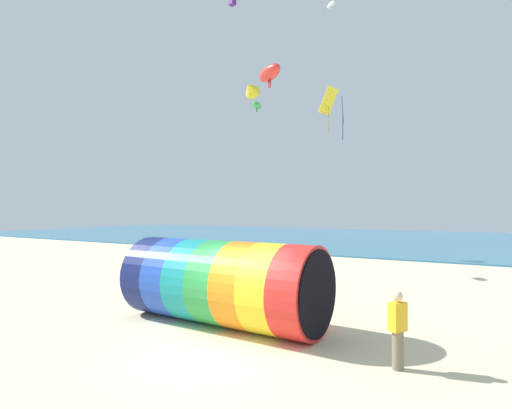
{
  "coord_description": "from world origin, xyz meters",
  "views": [
    {
      "loc": [
        5.5,
        -7.83,
        3.35
      ],
      "look_at": [
        -1.26,
        3.87,
        3.55
      ],
      "focal_mm": 28.0,
      "sensor_mm": 36.0,
      "label": 1
    }
  ],
  "objects_px": {
    "giant_inflatable_tube": "(223,282)",
    "kite_yellow_delta": "(251,88)",
    "kite_handler": "(398,330)",
    "kite_blue_diamond": "(343,111)",
    "kite_yellow_diamond": "(329,101)",
    "kite_red_parafoil": "(270,73)",
    "kite_green_parafoil": "(257,105)",
    "kite_white_parafoil": "(331,5)"
  },
  "relations": [
    {
      "from": "giant_inflatable_tube",
      "to": "kite_yellow_delta",
      "type": "distance_m",
      "value": 20.95
    },
    {
      "from": "kite_handler",
      "to": "kite_blue_diamond",
      "type": "bearing_deg",
      "value": 117.05
    },
    {
      "from": "kite_yellow_diamond",
      "to": "kite_yellow_delta",
      "type": "relative_size",
      "value": 1.08
    },
    {
      "from": "kite_blue_diamond",
      "to": "kite_yellow_delta",
      "type": "bearing_deg",
      "value": 134.76
    },
    {
      "from": "giant_inflatable_tube",
      "to": "kite_yellow_delta",
      "type": "height_order",
      "value": "kite_yellow_delta"
    },
    {
      "from": "kite_red_parafoil",
      "to": "kite_blue_diamond",
      "type": "height_order",
      "value": "kite_red_parafoil"
    },
    {
      "from": "kite_yellow_diamond",
      "to": "kite_green_parafoil",
      "type": "relative_size",
      "value": 2.03
    },
    {
      "from": "giant_inflatable_tube",
      "to": "kite_blue_diamond",
      "type": "bearing_deg",
      "value": 69.2
    },
    {
      "from": "giant_inflatable_tube",
      "to": "kite_white_parafoil",
      "type": "relative_size",
      "value": 6.98
    },
    {
      "from": "kite_handler",
      "to": "kite_yellow_delta",
      "type": "height_order",
      "value": "kite_yellow_delta"
    },
    {
      "from": "kite_red_parafoil",
      "to": "kite_white_parafoil",
      "type": "bearing_deg",
      "value": 99.94
    },
    {
      "from": "kite_white_parafoil",
      "to": "kite_green_parafoil",
      "type": "xyz_separation_m",
      "value": [
        -2.71,
        -4.99,
        -7.36
      ]
    },
    {
      "from": "kite_handler",
      "to": "kite_green_parafoil",
      "type": "height_order",
      "value": "kite_green_parafoil"
    },
    {
      "from": "kite_handler",
      "to": "kite_yellow_delta",
      "type": "distance_m",
      "value": 24.25
    },
    {
      "from": "kite_yellow_diamond",
      "to": "kite_blue_diamond",
      "type": "relative_size",
      "value": 1.54
    },
    {
      "from": "kite_white_parafoil",
      "to": "kite_yellow_delta",
      "type": "distance_m",
      "value": 7.77
    },
    {
      "from": "kite_red_parafoil",
      "to": "kite_handler",
      "type": "bearing_deg",
      "value": -34.19
    },
    {
      "from": "giant_inflatable_tube",
      "to": "kite_handler",
      "type": "bearing_deg",
      "value": -10.01
    },
    {
      "from": "kite_green_parafoil",
      "to": "kite_blue_diamond",
      "type": "xyz_separation_m",
      "value": [
        6.61,
        -4.86,
        -2.23
      ]
    },
    {
      "from": "kite_white_parafoil",
      "to": "kite_red_parafoil",
      "type": "height_order",
      "value": "kite_white_parafoil"
    },
    {
      "from": "kite_white_parafoil",
      "to": "kite_yellow_diamond",
      "type": "height_order",
      "value": "kite_white_parafoil"
    },
    {
      "from": "kite_blue_diamond",
      "to": "kite_yellow_delta",
      "type": "distance_m",
      "value": 15.58
    },
    {
      "from": "kite_handler",
      "to": "kite_red_parafoil",
      "type": "bearing_deg",
      "value": 145.81
    },
    {
      "from": "giant_inflatable_tube",
      "to": "kite_red_parafoil",
      "type": "bearing_deg",
      "value": 82.51
    },
    {
      "from": "kite_white_parafoil",
      "to": "kite_yellow_diamond",
      "type": "bearing_deg",
      "value": -72.91
    },
    {
      "from": "giant_inflatable_tube",
      "to": "kite_handler",
      "type": "xyz_separation_m",
      "value": [
        5.1,
        -0.9,
        -0.39
      ]
    },
    {
      "from": "kite_handler",
      "to": "kite_yellow_delta",
      "type": "bearing_deg",
      "value": 129.14
    },
    {
      "from": "kite_white_parafoil",
      "to": "kite_green_parafoil",
      "type": "distance_m",
      "value": 9.3
    },
    {
      "from": "giant_inflatable_tube",
      "to": "kite_yellow_delta",
      "type": "relative_size",
      "value": 2.77
    },
    {
      "from": "giant_inflatable_tube",
      "to": "kite_handler",
      "type": "height_order",
      "value": "giant_inflatable_tube"
    },
    {
      "from": "kite_handler",
      "to": "kite_white_parafoil",
      "type": "bearing_deg",
      "value": 113.72
    },
    {
      "from": "kite_yellow_diamond",
      "to": "kite_yellow_delta",
      "type": "xyz_separation_m",
      "value": [
        -7.6,
        4.37,
        3.05
      ]
    },
    {
      "from": "kite_handler",
      "to": "kite_white_parafoil",
      "type": "relative_size",
      "value": 1.84
    },
    {
      "from": "kite_white_parafoil",
      "to": "kite_green_parafoil",
      "type": "height_order",
      "value": "kite_white_parafoil"
    },
    {
      "from": "kite_red_parafoil",
      "to": "kite_blue_diamond",
      "type": "relative_size",
      "value": 0.92
    },
    {
      "from": "kite_red_parafoil",
      "to": "kite_blue_diamond",
      "type": "xyz_separation_m",
      "value": [
        1.67,
        2.85,
        -0.92
      ]
    },
    {
      "from": "kite_white_parafoil",
      "to": "kite_red_parafoil",
      "type": "bearing_deg",
      "value": -80.06
    },
    {
      "from": "kite_handler",
      "to": "kite_green_parafoil",
      "type": "relative_size",
      "value": 1.37
    },
    {
      "from": "giant_inflatable_tube",
      "to": "kite_white_parafoil",
      "type": "xyz_separation_m",
      "value": [
        -1.92,
        15.07,
        15.51
      ]
    },
    {
      "from": "giant_inflatable_tube",
      "to": "kite_red_parafoil",
      "type": "height_order",
      "value": "kite_red_parafoil"
    },
    {
      "from": "kite_white_parafoil",
      "to": "giant_inflatable_tube",
      "type": "bearing_deg",
      "value": -82.74
    },
    {
      "from": "giant_inflatable_tube",
      "to": "kite_yellow_diamond",
      "type": "distance_m",
      "value": 13.9
    }
  ]
}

